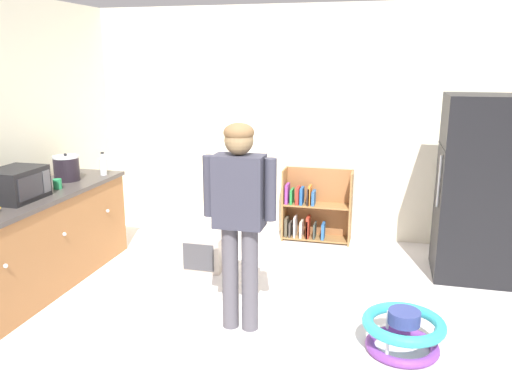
{
  "coord_description": "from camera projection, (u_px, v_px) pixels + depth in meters",
  "views": [
    {
      "loc": [
        0.88,
        -3.72,
        2.1
      ],
      "look_at": [
        -0.17,
        0.47,
        0.98
      ],
      "focal_mm": 36.29,
      "sensor_mm": 36.0,
      "label": 1
    }
  ],
  "objects": [
    {
      "name": "bookshelf",
      "position": [
        313.0,
        210.0,
        6.12
      ],
      "size": [
        0.8,
        0.28,
        0.85
      ],
      "color": "olive",
      "rests_on": "ground"
    },
    {
      "name": "microwave",
      "position": [
        16.0,
        184.0,
        4.49
      ],
      "size": [
        0.37,
        0.48,
        0.28
      ],
      "color": "black",
      "rests_on": "kitchen_counter"
    },
    {
      "name": "crock_pot",
      "position": [
        67.0,
        168.0,
        5.22
      ],
      "size": [
        0.26,
        0.26,
        0.28
      ],
      "color": "black",
      "rests_on": "kitchen_counter"
    },
    {
      "name": "refrigerator",
      "position": [
        477.0,
        188.0,
        4.97
      ],
      "size": [
        0.73,
        0.68,
        1.78
      ],
      "color": "black",
      "rests_on": "ground"
    },
    {
      "name": "pet_carrier",
      "position": [
        207.0,
        248.0,
        5.4
      ],
      "size": [
        0.42,
        0.55,
        0.36
      ],
      "color": "beige",
      "rests_on": "ground"
    },
    {
      "name": "ground_plane",
      "position": [
        263.0,
        324.0,
        4.22
      ],
      "size": [
        12.0,
        12.0,
        0.0
      ],
      "primitive_type": "plane",
      "color": "silver",
      "rests_on": "ground"
    },
    {
      "name": "standing_person",
      "position": [
        239.0,
        208.0,
        3.92
      ],
      "size": [
        0.57,
        0.23,
        1.65
      ],
      "color": "#514E57",
      "rests_on": "ground"
    },
    {
      "name": "left_side_wall",
      "position": [
        30.0,
        135.0,
        5.26
      ],
      "size": [
        0.06,
        2.99,
        2.7
      ],
      "primitive_type": "cube",
      "color": "silver",
      "rests_on": "ground"
    },
    {
      "name": "baby_walker",
      "position": [
        403.0,
        331.0,
        3.79
      ],
      "size": [
        0.6,
        0.6,
        0.32
      ],
      "color": "purple",
      "rests_on": "ground"
    },
    {
      "name": "blue_cup",
      "position": [
        42.0,
        179.0,
        5.1
      ],
      "size": [
        0.08,
        0.08,
        0.09
      ],
      "primitive_type": "cylinder",
      "color": "blue",
      "rests_on": "kitchen_counter"
    },
    {
      "name": "clear_bottle",
      "position": [
        103.0,
        166.0,
        5.47
      ],
      "size": [
        0.07,
        0.07,
        0.25
      ],
      "color": "silver",
      "rests_on": "kitchen_counter"
    },
    {
      "name": "green_cup",
      "position": [
        57.0,
        184.0,
        4.9
      ],
      "size": [
        0.08,
        0.08,
        0.09
      ],
      "primitive_type": "cylinder",
      "color": "#269353",
      "rests_on": "kitchen_counter"
    },
    {
      "name": "back_wall",
      "position": [
        309.0,
        124.0,
        6.07
      ],
      "size": [
        5.2,
        0.06,
        2.7
      ],
      "primitive_type": "cube",
      "color": "beige",
      "rests_on": "ground"
    },
    {
      "name": "kitchen_counter",
      "position": [
        35.0,
        242.0,
        4.77
      ],
      "size": [
        0.65,
        2.33,
        0.9
      ],
      "color": "#9E6538",
      "rests_on": "ground"
    }
  ]
}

